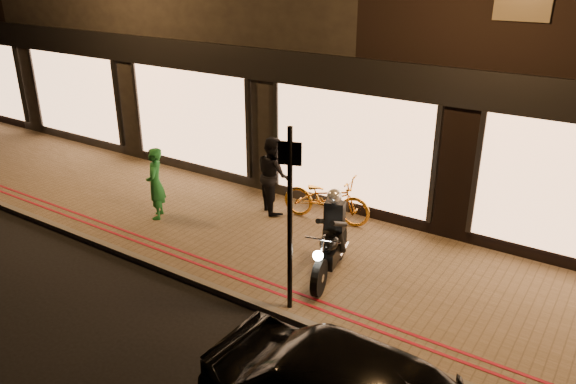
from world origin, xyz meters
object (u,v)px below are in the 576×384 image
object	(u,v)px
bicycle_gold	(326,198)
person_green	(155,183)
sign_post	(290,212)
motorcycle	(331,243)

from	to	relation	value
bicycle_gold	person_green	world-z (taller)	person_green
sign_post	bicycle_gold	world-z (taller)	sign_post
sign_post	person_green	distance (m)	4.52
sign_post	bicycle_gold	distance (m)	3.52
sign_post	person_green	world-z (taller)	sign_post
sign_post	bicycle_gold	xyz separation A→B (m)	(-1.13, 3.13, -1.17)
sign_post	motorcycle	bearing A→B (deg)	87.92
motorcycle	person_green	bearing A→B (deg)	166.01
motorcycle	person_green	xyz separation A→B (m)	(-4.29, 0.03, 0.17)
motorcycle	bicycle_gold	distance (m)	2.23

